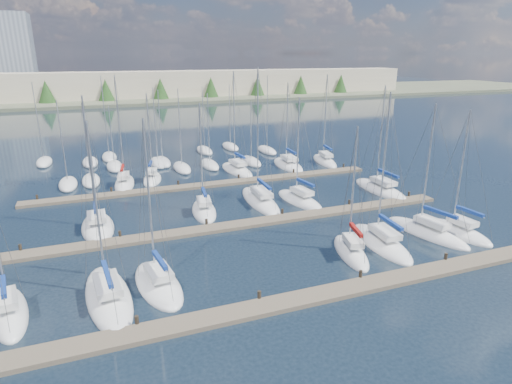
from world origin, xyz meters
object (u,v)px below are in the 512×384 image
object	(u,v)px
sailboat_f	(427,232)
sailboat_g	(458,232)
sailboat_j	(204,211)
sailboat_a	(10,312)
sailboat_n	(124,183)
sailboat_m	(380,189)
sailboat_r	(325,161)
sailboat_p	(237,170)
sailboat_k	(260,201)
sailboat_h	(98,227)
sailboat_l	(300,200)
sailboat_o	(152,179)
sailboat_q	(288,165)
sailboat_d	(351,252)
sailboat_c	(158,284)
sailboat_e	(381,242)
sailboat_b	(108,297)

from	to	relation	value
sailboat_f	sailboat_g	xyz separation A→B (m)	(2.78, -0.95, 0.00)
sailboat_j	sailboat_a	xyz separation A→B (m)	(-16.30, -13.77, -0.00)
sailboat_n	sailboat_a	world-z (taller)	sailboat_n
sailboat_m	sailboat_j	bearing A→B (deg)	179.44
sailboat_r	sailboat_p	bearing A→B (deg)	-169.08
sailboat_k	sailboat_h	bearing A→B (deg)	-172.29
sailboat_l	sailboat_n	bearing A→B (deg)	135.06
sailboat_m	sailboat_g	distance (m)	13.54
sailboat_f	sailboat_o	bearing A→B (deg)	117.45
sailboat_l	sailboat_o	size ratio (longest dim) A/B	1.02
sailboat_q	sailboat_d	bearing A→B (deg)	-100.66
sailboat_q	sailboat_n	distance (m)	23.62
sailboat_m	sailboat_a	bearing A→B (deg)	-160.19
sailboat_c	sailboat_e	size ratio (longest dim) A/B	0.92
sailboat_c	sailboat_p	world-z (taller)	sailboat_p
sailboat_k	sailboat_p	world-z (taller)	sailboat_k
sailboat_d	sailboat_j	bearing A→B (deg)	137.43
sailboat_n	sailboat_g	bearing A→B (deg)	-36.36
sailboat_g	sailboat_a	xyz separation A→B (m)	(-36.99, 0.16, -0.00)
sailboat_q	sailboat_a	xyz separation A→B (m)	(-32.83, -28.30, 0.01)
sailboat_d	sailboat_h	bearing A→B (deg)	160.52
sailboat_q	sailboat_e	distance (m)	28.18
sailboat_n	sailboat_d	bearing A→B (deg)	-51.41
sailboat_f	sailboat_g	distance (m)	2.94
sailboat_c	sailboat_j	distance (m)	15.20
sailboat_c	sailboat_a	distance (m)	9.47
sailboat_c	sailboat_m	world-z (taller)	sailboat_m
sailboat_p	sailboat_g	xyz separation A→B (m)	(12.18, -28.47, 0.00)
sailboat_d	sailboat_o	size ratio (longest dim) A/B	0.95
sailboat_e	sailboat_a	bearing A→B (deg)	-173.51
sailboat_k	sailboat_l	xyz separation A→B (m)	(4.25, -1.43, -0.01)
sailboat_g	sailboat_r	bearing A→B (deg)	80.01
sailboat_r	sailboat_b	world-z (taller)	sailboat_r
sailboat_h	sailboat_f	size ratio (longest dim) A/B	1.04
sailboat_a	sailboat_f	bearing A→B (deg)	-8.64
sailboat_q	sailboat_b	world-z (taller)	sailboat_q
sailboat_r	sailboat_p	world-z (taller)	sailboat_p
sailboat_h	sailboat_r	size ratio (longest dim) A/B	0.96
sailboat_a	sailboat_o	size ratio (longest dim) A/B	0.87
sailboat_k	sailboat_g	xyz separation A→B (m)	(13.97, -14.81, -0.00)
sailboat_k	sailboat_j	size ratio (longest dim) A/B	1.28
sailboat_b	sailboat_p	xyz separation A→B (m)	(18.78, 28.60, 0.01)
sailboat_n	sailboat_d	xyz separation A→B (m)	(16.08, -27.28, -0.01)
sailboat_f	sailboat_d	size ratio (longest dim) A/B	1.11
sailboat_n	sailboat_a	xyz separation A→B (m)	(-9.25, -27.03, -0.01)
sailboat_k	sailboat_e	distance (m)	15.40
sailboat_p	sailboat_j	bearing A→B (deg)	-125.10
sailboat_e	sailboat_p	bearing A→B (deg)	103.97
sailboat_q	sailboat_r	bearing A→B (deg)	5.34
sailboat_l	sailboat_d	bearing A→B (deg)	-105.63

